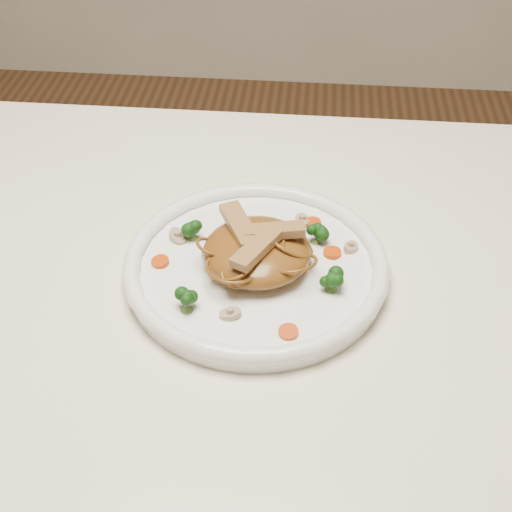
{
  "coord_description": "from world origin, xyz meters",
  "views": [
    {
      "loc": [
        0.14,
        -0.59,
        1.3
      ],
      "look_at": [
        0.08,
        0.02,
        0.78
      ],
      "focal_mm": 49.69,
      "sensor_mm": 36.0,
      "label": 1
    }
  ],
  "objects": [
    {
      "name": "table",
      "position": [
        0.0,
        0.0,
        0.65
      ],
      "size": [
        1.2,
        0.8,
        0.75
      ],
      "color": "white",
      "rests_on": "ground"
    },
    {
      "name": "plate",
      "position": [
        0.08,
        0.02,
        0.76
      ],
      "size": [
        0.37,
        0.37,
        0.02
      ],
      "primitive_type": "cylinder",
      "rotation": [
        0.0,
        0.0,
        -0.25
      ],
      "color": "white",
      "rests_on": "table"
    },
    {
      "name": "broccoli_3",
      "position": [
        0.17,
        -0.01,
        0.78
      ],
      "size": [
        0.02,
        0.02,
        0.03
      ],
      "primitive_type": null,
      "rotation": [
        0.0,
        0.0,
        0.03
      ],
      "color": "#15450E",
      "rests_on": "plate"
    },
    {
      "name": "carrot_2",
      "position": [
        0.17,
        0.05,
        0.77
      ],
      "size": [
        0.03,
        0.03,
        0.0
      ],
      "primitive_type": "cylinder",
      "rotation": [
        0.0,
        0.0,
        -0.36
      ],
      "color": "#C23007",
      "rests_on": "plate"
    },
    {
      "name": "mushroom_1",
      "position": [
        0.19,
        0.06,
        0.77
      ],
      "size": [
        0.03,
        0.03,
        0.01
      ],
      "primitive_type": "cylinder",
      "rotation": [
        0.0,
        0.0,
        1.09
      ],
      "color": "#BCA48D",
      "rests_on": "plate"
    },
    {
      "name": "mushroom_3",
      "position": [
        0.13,
        0.11,
        0.77
      ],
      "size": [
        0.03,
        0.03,
        0.01
      ],
      "primitive_type": "cylinder",
      "rotation": [
        0.0,
        0.0,
        1.7
      ],
      "color": "#BCA48D",
      "rests_on": "plate"
    },
    {
      "name": "carrot_0",
      "position": [
        0.14,
        0.1,
        0.77
      ],
      "size": [
        0.02,
        0.02,
        0.0
      ],
      "primitive_type": "cylinder",
      "rotation": [
        0.0,
        0.0,
        -0.31
      ],
      "color": "#C23007",
      "rests_on": "plate"
    },
    {
      "name": "broccoli_1",
      "position": [
        0.0,
        0.06,
        0.78
      ],
      "size": [
        0.03,
        0.03,
        0.03
      ],
      "primitive_type": null,
      "rotation": [
        0.0,
        0.0,
        0.36
      ],
      "color": "#15450E",
      "rests_on": "plate"
    },
    {
      "name": "noodle_mound",
      "position": [
        0.08,
        0.02,
        0.79
      ],
      "size": [
        0.14,
        0.14,
        0.04
      ],
      "primitive_type": "ellipsoid",
      "rotation": [
        0.0,
        0.0,
        -0.11
      ],
      "color": "brown",
      "rests_on": "plate"
    },
    {
      "name": "mushroom_0",
      "position": [
        0.06,
        -0.06,
        0.77
      ],
      "size": [
        0.03,
        0.03,
        0.01
      ],
      "primitive_type": "cylinder",
      "rotation": [
        0.0,
        0.0,
        0.22
      ],
      "color": "#BCA48D",
      "rests_on": "plate"
    },
    {
      "name": "carrot_1",
      "position": [
        -0.03,
        0.01,
        0.77
      ],
      "size": [
        0.02,
        0.02,
        0.0
      ],
      "primitive_type": "cylinder",
      "rotation": [
        0.0,
        0.0,
        0.06
      ],
      "color": "#C23007",
      "rests_on": "plate"
    },
    {
      "name": "chicken_c",
      "position": [
        0.08,
        0.0,
        0.81
      ],
      "size": [
        0.06,
        0.07,
        0.01
      ],
      "primitive_type": "cube",
      "rotation": [
        0.0,
        0.0,
        4.19
      ],
      "color": "#A1814C",
      "rests_on": "noodle_mound"
    },
    {
      "name": "mushroom_2",
      "position": [
        -0.02,
        0.06,
        0.77
      ],
      "size": [
        0.04,
        0.04,
        0.01
      ],
      "primitive_type": "cylinder",
      "rotation": [
        0.0,
        0.0,
        -0.98
      ],
      "color": "#BCA48D",
      "rests_on": "plate"
    },
    {
      "name": "broccoli_0",
      "position": [
        0.15,
        0.07,
        0.78
      ],
      "size": [
        0.03,
        0.03,
        0.03
      ],
      "primitive_type": null,
      "rotation": [
        0.0,
        0.0,
        -0.32
      ],
      "color": "#15450E",
      "rests_on": "plate"
    },
    {
      "name": "carrot_3",
      "position": [
        0.05,
        0.12,
        0.77
      ],
      "size": [
        0.02,
        0.02,
        0.0
      ],
      "primitive_type": "cylinder",
      "rotation": [
        0.0,
        0.0,
        0.11
      ],
      "color": "#C23007",
      "rests_on": "plate"
    },
    {
      "name": "chicken_a",
      "position": [
        0.1,
        0.03,
        0.81
      ],
      "size": [
        0.07,
        0.03,
        0.01
      ],
      "primitive_type": "cube",
      "rotation": [
        0.0,
        0.0,
        0.15
      ],
      "color": "#A1814C",
      "rests_on": "noodle_mound"
    },
    {
      "name": "chicken_b",
      "position": [
        0.06,
        0.04,
        0.81
      ],
      "size": [
        0.05,
        0.07,
        0.01
      ],
      "primitive_type": "cube",
      "rotation": [
        0.0,
        0.0,
        2.04
      ],
      "color": "#A1814C",
      "rests_on": "noodle_mound"
    },
    {
      "name": "carrot_4",
      "position": [
        0.12,
        -0.08,
        0.77
      ],
      "size": [
        0.02,
        0.02,
        0.0
      ],
      "primitive_type": "cylinder",
      "rotation": [
        0.0,
        0.0,
        -0.15
      ],
      "color": "#C23007",
      "rests_on": "plate"
    },
    {
      "name": "broccoli_2",
      "position": [
        0.01,
        -0.06,
        0.78
      ],
      "size": [
        0.03,
        0.03,
        0.03
      ],
      "primitive_type": null,
      "rotation": [
        0.0,
        0.0,
        -0.22
      ],
      "color": "#15450E",
      "rests_on": "plate"
    }
  ]
}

